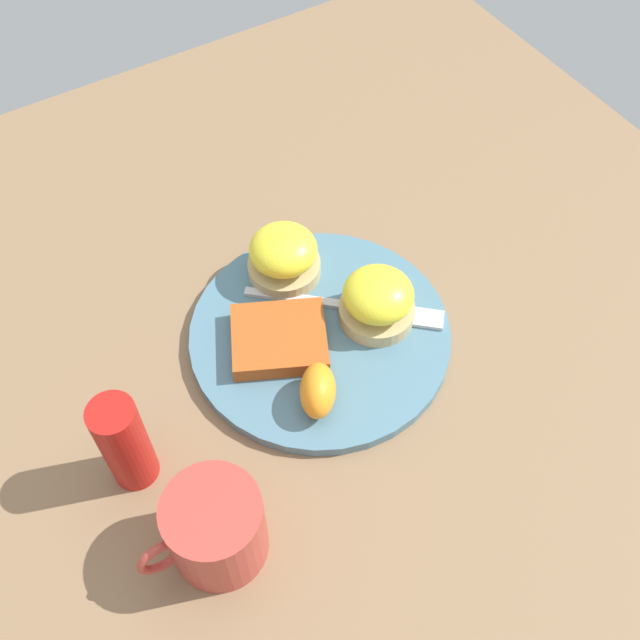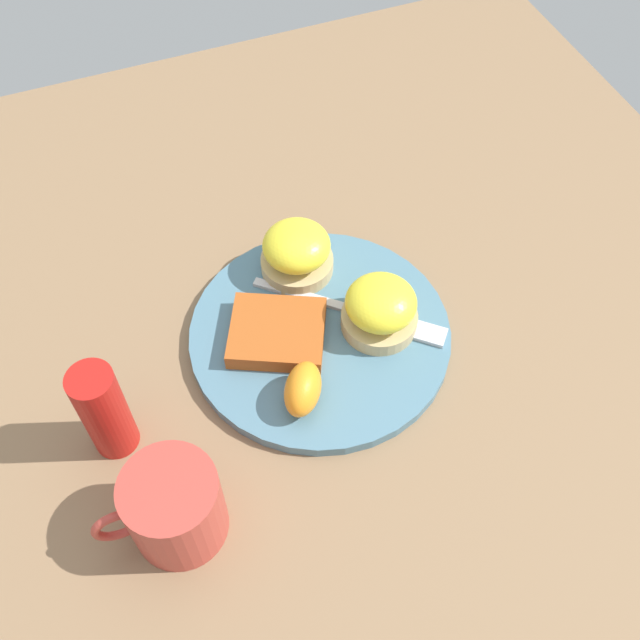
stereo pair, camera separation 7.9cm
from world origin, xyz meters
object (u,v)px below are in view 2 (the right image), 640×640
at_px(hashbrown_patty, 277,333).
at_px(sandwich_benedict_right, 297,252).
at_px(condiment_bottle, 104,411).
at_px(cup, 173,508).
at_px(sandwich_benedict_left, 380,308).
at_px(fork, 360,314).
at_px(orange_wedge, 303,389).

bearing_deg(hashbrown_patty, sandwich_benedict_right, -122.81).
bearing_deg(condiment_bottle, sandwich_benedict_right, -151.48).
bearing_deg(cup, condiment_bottle, -71.97).
bearing_deg(sandwich_benedict_left, fork, -53.66).
relative_size(hashbrown_patty, cup, 0.85).
bearing_deg(hashbrown_patty, fork, 177.38).
relative_size(sandwich_benedict_left, fork, 0.46).
distance_m(sandwich_benedict_left, orange_wedge, 0.12).
bearing_deg(condiment_bottle, orange_wedge, 169.95).
xyz_separation_m(sandwich_benedict_right, hashbrown_patty, (0.05, 0.08, -0.02)).
height_order(hashbrown_patty, fork, hashbrown_patty).
distance_m(fork, cup, 0.29).
bearing_deg(orange_wedge, sandwich_benedict_left, -152.17).
bearing_deg(orange_wedge, cup, 26.74).
relative_size(sandwich_benedict_right, condiment_bottle, 0.70).
distance_m(hashbrown_patty, cup, 0.22).
bearing_deg(sandwich_benedict_right, sandwich_benedict_left, 117.35).
relative_size(fork, condiment_bottle, 1.53).
bearing_deg(fork, cup, 31.90).
xyz_separation_m(sandwich_benedict_left, condiment_bottle, (0.30, 0.02, 0.02)).
xyz_separation_m(sandwich_benedict_left, hashbrown_patty, (0.11, -0.02, -0.02)).
bearing_deg(cup, fork, -148.10).
bearing_deg(fork, orange_wedge, 39.03).
xyz_separation_m(sandwich_benedict_left, sandwich_benedict_right, (0.05, -0.11, 0.00)).
bearing_deg(fork, hashbrown_patty, -2.62).
distance_m(cup, condiment_bottle, 0.12).
height_order(cup, condiment_bottle, condiment_bottle).
bearing_deg(orange_wedge, sandwich_benedict_right, -108.38).
height_order(orange_wedge, cup, cup).
xyz_separation_m(fork, condiment_bottle, (0.28, 0.04, 0.04)).
bearing_deg(hashbrown_patty, cup, 45.97).
bearing_deg(sandwich_benedict_right, orange_wedge, 71.62).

